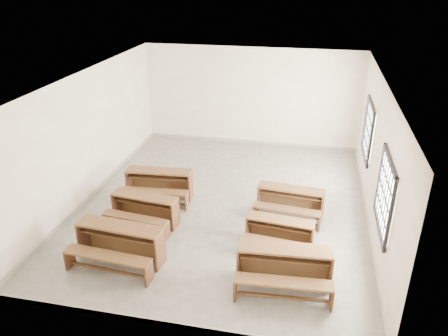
% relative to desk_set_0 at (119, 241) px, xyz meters
% --- Properties ---
extents(room, '(8.50, 8.50, 3.20)m').
position_rel_desk_set_0_xyz_m(room, '(1.67, 2.71, 1.68)').
color(room, gray).
rests_on(room, ground).
extents(desk_set_0, '(1.84, 1.06, 0.80)m').
position_rel_desk_set_0_xyz_m(desk_set_0, '(0.00, 0.00, 0.00)').
color(desk_set_0, brown).
rests_on(desk_set_0, ground).
extents(desk_set_1, '(1.65, 0.99, 0.70)m').
position_rel_desk_set_0_xyz_m(desk_set_1, '(-0.04, 1.44, -0.05)').
color(desk_set_1, brown).
rests_on(desk_set_1, ground).
extents(desk_set_2, '(1.74, 0.99, 0.76)m').
position_rel_desk_set_0_xyz_m(desk_set_2, '(-0.13, 2.69, -0.02)').
color(desk_set_2, brown).
rests_on(desk_set_2, ground).
extents(desk_set_3, '(1.80, 1.02, 0.79)m').
position_rel_desk_set_0_xyz_m(desk_set_3, '(3.31, -0.07, -0.00)').
color(desk_set_3, brown).
rests_on(desk_set_3, ground).
extents(desk_set_4, '(1.50, 0.89, 0.64)m').
position_rel_desk_set_0_xyz_m(desk_set_4, '(3.11, 1.16, -0.09)').
color(desk_set_4, brown).
rests_on(desk_set_4, ground).
extents(desk_set_5, '(1.64, 0.97, 0.70)m').
position_rel_desk_set_0_xyz_m(desk_set_5, '(3.24, 2.51, -0.05)').
color(desk_set_5, brown).
rests_on(desk_set_5, ground).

